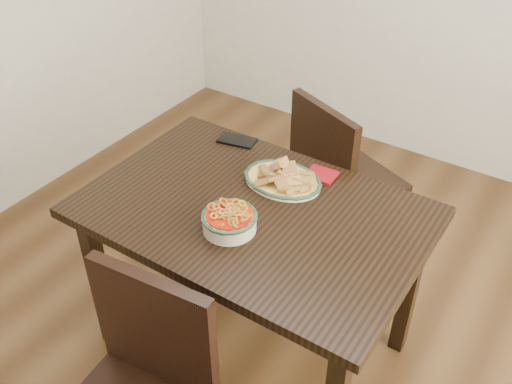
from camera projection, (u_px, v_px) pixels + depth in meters
The scene contains 7 objects.
floor at pixel (276, 327), 2.58m from camera, with size 3.50×3.50×0.00m, color #3D2713.
dining_table at pixel (253, 228), 2.13m from camera, with size 1.24×0.82×0.75m.
chair_far at pixel (338, 175), 2.67m from camera, with size 0.55×0.55×0.89m.
fish_plate at pixel (283, 173), 2.17m from camera, with size 0.31×0.24×0.11m.
noodle_bowl at pixel (229, 219), 1.95m from camera, with size 0.20×0.20×0.08m.
smartphone at pixel (237, 140), 2.44m from camera, with size 0.16×0.09×0.01m, color black.
napkin at pixel (321, 175), 2.23m from camera, with size 0.11×0.10×0.01m, color maroon.
Camera 1 is at (0.86, -1.47, 2.03)m, focal length 40.00 mm.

